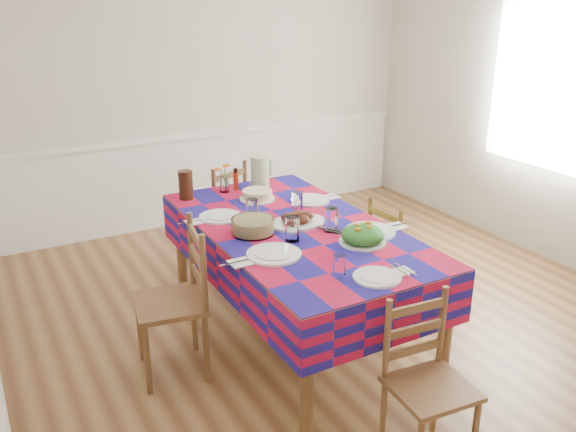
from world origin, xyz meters
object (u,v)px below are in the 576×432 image
at_px(meat_platter, 297,220).
at_px(tea_pitcher, 186,185).
at_px(chair_left, 177,302).
at_px(chair_near, 427,383).
at_px(chair_right, 394,256).
at_px(dining_table, 295,239).
at_px(green_pitcher, 260,172).
at_px(chair_far, 220,215).

xyz_separation_m(meat_platter, tea_pitcher, (-0.47, 0.85, 0.08)).
bearing_deg(chair_left, chair_near, 41.92).
bearing_deg(chair_left, chair_right, 99.55).
distance_m(dining_table, green_pitcher, 0.91).
xyz_separation_m(chair_far, chair_right, (0.83, -1.34, -0.04)).
bearing_deg(tea_pitcher, chair_near, -78.87).
relative_size(meat_platter, tea_pitcher, 1.82).
bearing_deg(chair_near, dining_table, 94.87).
xyz_separation_m(green_pitcher, chair_near, (-0.17, -2.20, -0.51)).
height_order(chair_far, chair_right, chair_far).
relative_size(chair_near, chair_left, 0.89).
height_order(green_pitcher, chair_near, green_pitcher).
height_order(green_pitcher, chair_far, green_pitcher).
height_order(dining_table, chair_far, chair_far).
bearing_deg(tea_pitcher, dining_table, -63.92).
bearing_deg(tea_pitcher, green_pitcher, -1.64).
relative_size(chair_left, chair_right, 1.15).
distance_m(chair_left, chair_right, 1.69).
xyz_separation_m(meat_platter, chair_right, (0.81, -0.04, -0.43)).
distance_m(green_pitcher, chair_near, 2.26).
xyz_separation_m(meat_platter, chair_far, (-0.02, 1.30, -0.39)).
relative_size(chair_near, chair_far, 0.95).
height_order(dining_table, chair_near, chair_near).
height_order(tea_pitcher, chair_right, tea_pitcher).
relative_size(chair_near, chair_right, 1.03).
height_order(green_pitcher, chair_left, green_pitcher).
height_order(chair_far, chair_left, chair_left).
bearing_deg(chair_far, tea_pitcher, 25.42).
xyz_separation_m(dining_table, chair_far, (0.01, 1.33, -0.27)).
relative_size(dining_table, chair_near, 2.39).
xyz_separation_m(tea_pitcher, chair_right, (1.28, -0.89, -0.50)).
distance_m(dining_table, chair_left, 0.88).
height_order(green_pitcher, chair_right, green_pitcher).
bearing_deg(tea_pitcher, chair_right, -34.74).
xyz_separation_m(chair_near, chair_far, (0.01, 2.66, 0.02)).
xyz_separation_m(tea_pitcher, chair_near, (0.44, -2.22, -0.49)).
bearing_deg(meat_platter, tea_pitcher, 118.67).
bearing_deg(meat_platter, chair_left, -177.37).
relative_size(dining_table, tea_pitcher, 9.80).
height_order(meat_platter, chair_far, chair_far).
relative_size(meat_platter, chair_right, 0.46).
height_order(meat_platter, green_pitcher, green_pitcher).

